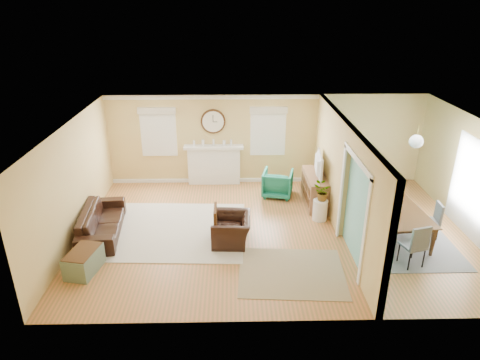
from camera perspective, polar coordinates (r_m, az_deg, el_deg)
name	(u,v)px	position (r m, az deg, el deg)	size (l,w,h in m)	color
floor	(274,232)	(10.13, 4.60, -6.88)	(9.00, 9.00, 0.00)	olive
wall_back	(266,139)	(12.35, 3.47, 5.42)	(9.00, 0.02, 2.60)	tan
wall_front	(295,256)	(6.92, 7.32, -10.03)	(9.00, 0.02, 2.60)	tan
wall_left	(73,183)	(10.12, -21.39, -0.32)	(0.02, 6.00, 2.60)	tan
wall_right	(476,179)	(10.97, 28.93, 0.09)	(0.02, 6.00, 2.60)	tan
ceiling	(278,124)	(9.11, 5.12, 7.40)	(9.00, 6.00, 0.02)	white
partition	(341,173)	(10.05, 13.30, 0.89)	(0.17, 6.00, 2.60)	tan
fireplace	(214,164)	(12.44, -3.48, 2.12)	(1.70, 0.30, 1.17)	white
wall_clock	(213,121)	(12.13, -3.60, 7.80)	(0.70, 0.07, 0.70)	#4A2E16
window_left	(158,129)	(12.33, -10.85, 6.76)	(1.05, 0.13, 1.42)	white
window_right	(268,128)	(12.20, 3.76, 6.95)	(1.05, 0.13, 1.42)	white
french_doors	(472,187)	(11.01, 28.52, -0.87)	(0.06, 1.70, 2.20)	white
pendant	(416,141)	(10.00, 22.44, 4.77)	(0.30, 0.30, 0.55)	gold
rug_cream	(176,230)	(10.27, -8.49, -6.59)	(3.19, 2.76, 0.02)	beige
rug_jute	(291,272)	(8.80, 6.88, -12.13)	(2.09, 1.71, 0.01)	#9B8A68
rug_grey	(394,235)	(10.56, 19.79, -6.94)	(2.36, 2.95, 0.01)	slate
sofa	(102,222)	(10.39, -17.96, -5.29)	(2.13, 0.83, 0.62)	black
eames_chair	(231,229)	(9.57, -1.15, -6.61)	(0.96, 0.84, 0.62)	black
green_chair	(278,183)	(11.77, 5.03, -0.44)	(0.78, 0.80, 0.73)	#136E4F
trunk	(84,261)	(9.19, -20.10, -10.14)	(0.65, 0.90, 0.47)	#5F725D
credenza	(315,189)	(11.45, 9.92, -1.20)	(0.50, 1.47, 0.80)	#936747
tv	(316,165)	(11.18, 10.08, 2.04)	(1.02, 0.13, 0.59)	black
garden_stool	(320,210)	(10.68, 10.62, -3.95)	(0.36, 0.36, 0.53)	white
potted_plant	(322,192)	(10.47, 10.82, -1.56)	(0.41, 0.36, 0.46)	#337F33
dining_table	(396,222)	(10.41, 20.05, -5.31)	(1.97, 1.10, 0.69)	#4A2E16
dining_chair_n	(380,193)	(11.26, 18.14, -1.70)	(0.43, 0.43, 0.93)	slate
dining_chair_s	(414,241)	(9.34, 22.15, -7.51)	(0.52, 0.52, 0.96)	slate
dining_chair_w	(369,216)	(10.02, 16.80, -4.57)	(0.47, 0.47, 0.96)	white
dining_chair_e	(430,218)	(10.56, 24.04, -4.60)	(0.41, 0.41, 0.86)	slate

